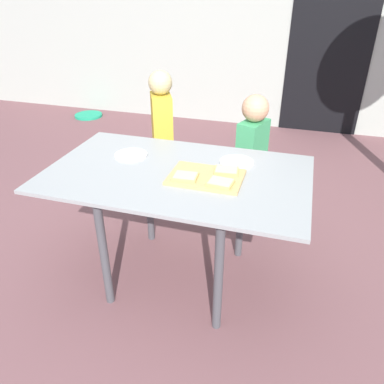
{
  "coord_description": "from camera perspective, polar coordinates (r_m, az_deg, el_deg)",
  "views": [
    {
      "loc": [
        0.59,
        -1.69,
        1.63
      ],
      "look_at": [
        0.08,
        0.0,
        0.62
      ],
      "focal_mm": 34.92,
      "sensor_mm": 36.0,
      "label": 1
    }
  ],
  "objects": [
    {
      "name": "ground_plane",
      "position": [
        2.42,
        -1.95,
        -12.62
      ],
      "size": [
        16.0,
        16.0,
        0.0
      ],
      "primitive_type": "plane",
      "color": "brown"
    },
    {
      "name": "house_wall_back",
      "position": [
        4.82,
        10.56,
        24.48
      ],
      "size": [
        8.0,
        0.2,
        2.47
      ],
      "primitive_type": "cube",
      "color": "#ADB2A8",
      "rests_on": "ground"
    },
    {
      "name": "house_door",
      "position": [
        4.71,
        20.33,
        20.28
      ],
      "size": [
        0.9,
        0.02,
        2.0
      ],
      "primitive_type": "cube",
      "color": "black",
      "rests_on": "ground"
    },
    {
      "name": "dining_table",
      "position": [
        2.05,
        -2.26,
        0.91
      ],
      "size": [
        1.4,
        0.84,
        0.73
      ],
      "color": "#999C9C",
      "rests_on": "ground"
    },
    {
      "name": "cutting_board",
      "position": [
        1.94,
        2.15,
        2.29
      ],
      "size": [
        0.38,
        0.27,
        0.02
      ],
      "primitive_type": "cube",
      "color": "tan",
      "rests_on": "dining_table"
    },
    {
      "name": "pizza_slice_near_right",
      "position": [
        1.85,
        4.39,
        1.44
      ],
      "size": [
        0.13,
        0.11,
        0.02
      ],
      "color": "#DFB363",
      "rests_on": "cutting_board"
    },
    {
      "name": "pizza_slice_near_left",
      "position": [
        1.9,
        -1.01,
        2.39
      ],
      "size": [
        0.13,
        0.11,
        0.02
      ],
      "color": "#DFB363",
      "rests_on": "cutting_board"
    },
    {
      "name": "pizza_slice_far_right",
      "position": [
        1.97,
        5.28,
        3.28
      ],
      "size": [
        0.13,
        0.11,
        0.02
      ],
      "color": "#DFB363",
      "rests_on": "cutting_board"
    },
    {
      "name": "plate_white_left",
      "position": [
        2.23,
        -9.29,
        5.63
      ],
      "size": [
        0.19,
        0.19,
        0.01
      ],
      "primitive_type": "cylinder",
      "color": "white",
      "rests_on": "dining_table"
    },
    {
      "name": "plate_white_right",
      "position": [
        2.12,
        6.84,
        4.58
      ],
      "size": [
        0.19,
        0.19,
        0.01
      ],
      "primitive_type": "cylinder",
      "color": "white",
      "rests_on": "dining_table"
    },
    {
      "name": "child_left",
      "position": [
        2.84,
        -4.55,
        8.91
      ],
      "size": [
        0.23,
        0.28,
        1.09
      ],
      "color": "#383136",
      "rests_on": "ground"
    },
    {
      "name": "child_right",
      "position": [
        2.73,
        9.12,
        6.34
      ],
      "size": [
        0.21,
        0.27,
        0.97
      ],
      "color": "navy",
      "rests_on": "ground"
    },
    {
      "name": "garden_hose_coil",
      "position": [
        5.41,
        -15.52,
        11.21
      ],
      "size": [
        0.37,
        0.37,
        0.03
      ],
      "primitive_type": "cylinder",
      "color": "#1FA373",
      "rests_on": "ground"
    }
  ]
}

